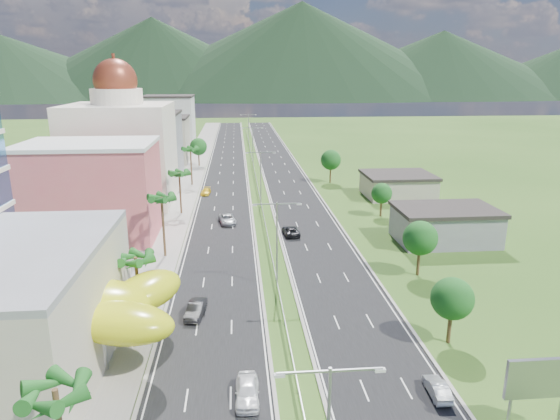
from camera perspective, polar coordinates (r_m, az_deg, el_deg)
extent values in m
plane|color=#2D5119|center=(54.88, 0.53, -12.99)|extent=(500.00, 500.00, 0.00)
cube|color=black|center=(140.47, -6.09, 4.71)|extent=(11.00, 260.00, 0.04)
cube|color=black|center=(140.98, 0.04, 4.83)|extent=(11.00, 260.00, 0.04)
cube|color=gray|center=(140.98, -9.96, 4.62)|extent=(7.00, 260.00, 0.12)
cube|color=gray|center=(122.77, -2.71, 3.49)|extent=(0.08, 216.00, 0.28)
cube|color=gray|center=(223.53, -3.82, 8.86)|extent=(0.10, 0.12, 0.70)
cube|color=gray|center=(27.86, 2.69, -18.05)|extent=(2.88, 0.12, 0.12)
cube|color=gray|center=(28.34, 8.76, -17.59)|extent=(2.88, 0.12, 0.12)
cube|color=silver|center=(27.80, -0.07, -18.37)|extent=(0.60, 0.25, 0.18)
cube|color=silver|center=(28.70, 11.35, -17.50)|extent=(0.60, 0.25, 0.18)
cylinder|color=gray|center=(61.75, -0.36, -4.05)|extent=(0.20, 0.20, 11.00)
cube|color=gray|center=(60.08, -1.73, 0.67)|extent=(2.88, 0.12, 0.12)
cube|color=gray|center=(60.31, 1.00, 0.74)|extent=(2.88, 0.12, 0.12)
cube|color=silver|center=(60.05, -2.95, 0.55)|extent=(0.60, 0.25, 0.18)
cube|color=silver|center=(60.48, 2.21, 0.67)|extent=(0.60, 0.25, 0.18)
cylinder|color=gray|center=(100.26, -2.22, 3.61)|extent=(0.20, 0.20, 11.00)
cube|color=gray|center=(99.24, -3.09, 6.59)|extent=(2.88, 0.12, 0.12)
cube|color=gray|center=(99.38, -1.42, 6.62)|extent=(2.88, 0.12, 0.12)
cube|color=silver|center=(99.22, -3.83, 6.51)|extent=(0.60, 0.25, 0.18)
cube|color=silver|center=(99.48, -0.68, 6.57)|extent=(0.60, 0.25, 0.18)
cylinder|color=gray|center=(144.55, -3.12, 7.28)|extent=(0.20, 0.20, 11.00)
cube|color=gray|center=(143.85, -3.74, 9.36)|extent=(2.88, 0.12, 0.12)
cube|color=gray|center=(143.94, -2.57, 9.38)|extent=(2.88, 0.12, 0.12)
cube|color=silver|center=(143.84, -4.25, 9.31)|extent=(0.60, 0.25, 0.18)
cube|color=silver|center=(144.01, -2.06, 9.35)|extent=(0.60, 0.25, 0.18)
cylinder|color=gray|center=(189.18, -3.61, 9.22)|extent=(0.20, 0.20, 11.00)
cube|color=gray|center=(188.64, -4.08, 10.82)|extent=(2.88, 0.12, 0.12)
cube|color=gray|center=(188.71, -3.19, 10.83)|extent=(2.88, 0.12, 0.12)
cube|color=silver|center=(188.63, -4.48, 10.78)|extent=(0.60, 0.25, 0.18)
cube|color=silver|center=(188.77, -2.79, 10.81)|extent=(0.60, 0.25, 0.18)
cylinder|color=gray|center=(55.43, -25.38, -11.98)|extent=(0.50, 0.50, 4.00)
cylinder|color=gray|center=(49.16, -19.47, -14.94)|extent=(0.50, 0.50, 4.00)
cylinder|color=gray|center=(47.90, -25.19, -16.45)|extent=(0.50, 0.50, 4.00)
cylinder|color=gray|center=(52.98, -16.01, -12.31)|extent=(0.50, 0.50, 4.00)
cube|color=#D55761|center=(85.38, -20.72, 1.86)|extent=(20.00, 15.00, 15.00)
cube|color=beige|center=(106.82, -17.65, 6.08)|extent=(20.00, 20.00, 20.00)
cylinder|color=beige|center=(105.69, -18.17, 12.24)|extent=(10.00, 10.00, 3.00)
sphere|color=maroon|center=(105.60, -18.31, 13.86)|extent=(8.40, 8.40, 8.40)
cube|color=gray|center=(131.18, -14.87, 7.05)|extent=(16.00, 15.00, 16.00)
cube|color=#AEA68F|center=(152.91, -13.48, 7.71)|extent=(16.00, 15.00, 13.00)
cube|color=silver|center=(175.26, -12.47, 9.55)|extent=(16.00, 15.00, 18.00)
cylinder|color=gray|center=(43.51, 24.67, -20.51)|extent=(0.24, 0.24, 3.20)
cylinder|color=gray|center=(45.46, 29.33, -19.47)|extent=(0.24, 0.24, 3.20)
cube|color=#D85919|center=(42.86, 27.57, -16.69)|extent=(5.20, 0.35, 3.20)
cube|color=gray|center=(83.42, 18.31, -1.78)|extent=(15.00, 10.00, 5.00)
cube|color=#AEA68F|center=(111.29, 13.30, 2.66)|extent=(14.00, 12.00, 4.40)
cylinder|color=#47301C|center=(55.85, -15.90, -8.81)|extent=(0.36, 0.36, 7.50)
cylinder|color=#47301C|center=(74.06, -13.18, -1.93)|extent=(0.36, 0.36, 9.00)
cylinder|color=#47301C|center=(96.21, -11.33, 1.89)|extent=(0.36, 0.36, 8.00)
cylinder|color=#47301C|center=(120.47, -10.11, 4.87)|extent=(0.36, 0.36, 8.80)
cylinder|color=#47301C|center=(145.34, -9.26, 5.93)|extent=(0.40, 0.40, 4.90)
sphere|color=#1C5A1D|center=(144.86, -9.31, 7.16)|extent=(4.90, 4.90, 4.90)
cylinder|color=#47301C|center=(53.45, 18.83, -12.17)|extent=(0.40, 0.40, 4.20)
sphere|color=#1C5A1D|center=(52.29, 19.09, -9.54)|extent=(4.20, 4.20, 4.20)
cylinder|color=#47301C|center=(68.79, 15.56, -5.42)|extent=(0.40, 0.40, 4.55)
sphere|color=#1C5A1D|center=(67.83, 15.74, -3.11)|extent=(4.55, 4.55, 4.55)
cylinder|color=#47301C|center=(95.10, 11.47, 0.43)|extent=(0.40, 0.40, 3.85)
sphere|color=#1C5A1D|center=(94.50, 11.55, 1.88)|extent=(3.85, 3.85, 3.85)
cylinder|color=#47301C|center=(122.47, 5.78, 4.27)|extent=(0.40, 0.40, 4.90)
sphere|color=#1C5A1D|center=(121.90, 5.82, 5.73)|extent=(4.90, 4.90, 4.90)
imported|color=white|center=(43.72, -3.77, -19.92)|extent=(2.03, 4.87, 1.65)
imported|color=black|center=(57.05, -9.61, -11.11)|extent=(2.36, 4.99, 1.58)
imported|color=#9FA3A6|center=(89.48, -6.03, -1.03)|extent=(3.49, 5.98, 1.56)
imported|color=yellow|center=(111.29, -8.47, 2.11)|extent=(2.23, 4.62, 1.30)
imported|color=#AAAEB2|center=(46.14, 17.53, -18.85)|extent=(1.50, 3.99, 1.30)
imported|color=black|center=(82.63, 1.26, -2.40)|extent=(2.77, 5.35, 1.44)
imported|color=black|center=(57.70, -8.65, -10.87)|extent=(0.84, 2.17, 1.36)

